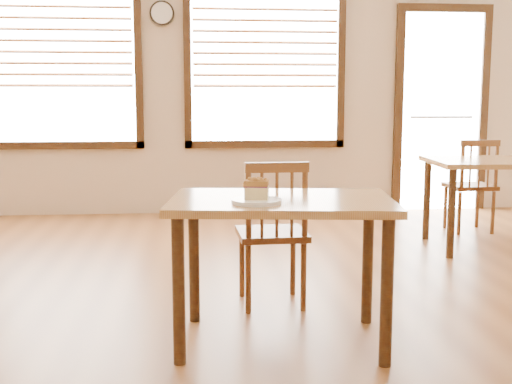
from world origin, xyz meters
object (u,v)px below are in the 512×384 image
wall_clock (162,13)px  cake_slice (256,188)px  cafe_table_main (282,220)px  cafe_table_second (507,171)px  cafe_chair_second (472,185)px  cafe_chair_main (273,232)px  plate (257,201)px

wall_clock → cake_slice: wall_clock is taller
cafe_table_main → cafe_table_second: 2.90m
wall_clock → cafe_chair_second: (2.92, -1.28, -1.70)m
wall_clock → cafe_chair_main: (0.78, -3.28, -1.70)m
cafe_chair_main → cake_slice: size_ratio=6.84×
cafe_table_second → cafe_chair_second: size_ratio=1.50×
cake_slice → cafe_chair_main: bearing=88.1°
cafe_table_main → cake_slice: size_ratio=9.05×
wall_clock → cafe_chair_second: wall_clock is taller
cafe_chair_main → cake_slice: cafe_chair_main is taller
wall_clock → cafe_table_second: wall_clock is taller
cake_slice → wall_clock: bearing=109.9°
wall_clock → cake_slice: (0.61, -4.02, -1.33)m
wall_clock → cafe_table_main: wall_clock is taller
wall_clock → cafe_table_main: bearing=-79.0°
cafe_table_main → cake_slice: bearing=-128.4°
cafe_chair_second → cake_slice: 3.60m
wall_clock → cafe_chair_main: bearing=-76.6°
wall_clock → cafe_table_second: size_ratio=0.20×
cafe_chair_second → cafe_chair_main: bearing=42.7°
cafe_chair_second → cake_slice: bearing=49.3°
cafe_chair_main → cafe_table_second: cafe_chair_main is taller
wall_clock → cafe_chair_main: wall_clock is taller
wall_clock → cafe_chair_main: 3.78m
cafe_chair_main → wall_clock: bearing=-78.7°
cake_slice → plate: bearing=-9.2°
plate → cake_slice: 0.06m
cafe_table_second → cake_slice: (-2.30, -2.08, 0.16)m
cafe_chair_main → cafe_table_main: bearing=85.1°
cake_slice → cafe_table_second: bearing=53.3°
cafe_table_main → cafe_table_second: size_ratio=0.89×
cafe_table_main → cake_slice: (-0.14, -0.14, 0.18)m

